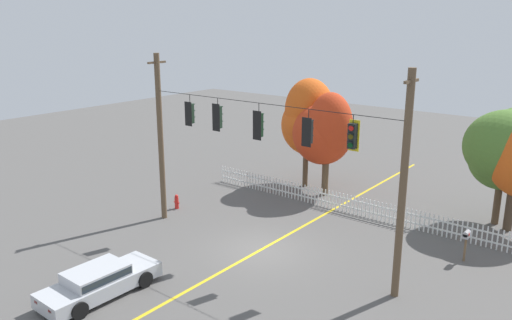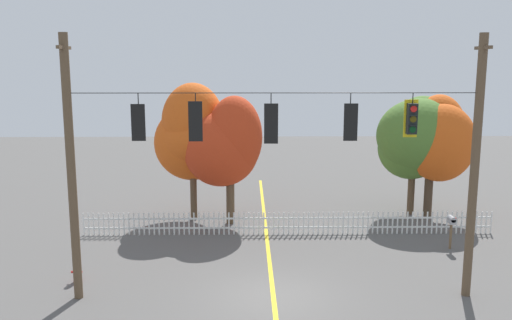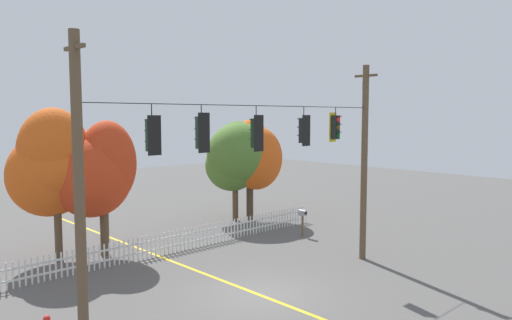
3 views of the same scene
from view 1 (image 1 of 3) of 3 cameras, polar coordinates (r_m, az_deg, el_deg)
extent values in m
plane|color=#565451|center=(23.46, 0.51, -9.96)|extent=(80.00, 80.00, 0.00)
cube|color=gold|center=(23.45, 0.51, -9.95)|extent=(0.16, 36.00, 0.01)
cylinder|color=brown|center=(26.25, -10.55, 2.33)|extent=(0.28, 0.28, 8.47)
cylinder|color=brown|center=(18.95, 15.99, -3.05)|extent=(0.28, 0.28, 8.47)
cube|color=brown|center=(25.68, -10.96, 10.59)|extent=(0.10, 1.10, 0.10)
cube|color=brown|center=(18.15, 16.87, 8.37)|extent=(0.10, 1.10, 0.10)
cylinder|color=black|center=(21.48, 0.55, 6.32)|extent=(12.54, 0.02, 0.02)
cylinder|color=black|center=(24.27, -7.36, 6.71)|extent=(0.03, 0.03, 0.44)
cube|color=black|center=(24.29, -7.53, 5.09)|extent=(0.43, 0.02, 1.14)
cube|color=#1E3323|center=(24.38, -7.31, 5.14)|extent=(0.30, 0.24, 0.92)
cylinder|color=red|center=(24.42, -7.11, 5.89)|extent=(0.20, 0.03, 0.20)
cube|color=#1E3323|center=(24.43, -7.04, 6.17)|extent=(0.22, 0.12, 0.06)
cylinder|color=#463B09|center=(24.47, -7.08, 5.18)|extent=(0.20, 0.03, 0.20)
cube|color=#1E3323|center=(24.48, -7.02, 5.46)|extent=(0.22, 0.12, 0.06)
cylinder|color=#073513|center=(24.53, -7.06, 4.48)|extent=(0.20, 0.03, 0.20)
cube|color=#1E3323|center=(24.54, -6.99, 4.76)|extent=(0.22, 0.12, 0.06)
cylinder|color=black|center=(23.06, -4.28, 6.44)|extent=(0.03, 0.03, 0.36)
cube|color=black|center=(23.08, -4.46, 4.72)|extent=(0.43, 0.02, 1.24)
cube|color=#1E3323|center=(23.17, -4.24, 4.77)|extent=(0.30, 0.24, 1.00)
cylinder|color=red|center=(23.21, -4.03, 5.63)|extent=(0.20, 0.03, 0.20)
cube|color=#1E3323|center=(23.22, -3.97, 5.92)|extent=(0.22, 0.12, 0.06)
cylinder|color=#463B09|center=(23.27, -4.02, 4.82)|extent=(0.20, 0.03, 0.20)
cube|color=#1E3323|center=(23.28, -3.95, 5.11)|extent=(0.22, 0.12, 0.06)
cylinder|color=#073513|center=(23.33, -4.00, 4.02)|extent=(0.20, 0.03, 0.20)
cube|color=#1E3323|center=(23.34, -3.94, 4.31)|extent=(0.22, 0.12, 0.06)
cylinder|color=black|center=(21.58, 0.32, 5.77)|extent=(0.03, 0.03, 0.43)
cube|color=black|center=(21.61, 0.11, 3.85)|extent=(0.43, 0.02, 1.24)
cube|color=black|center=(21.71, 0.32, 3.90)|extent=(0.30, 0.24, 1.00)
cylinder|color=red|center=(21.75, 0.54, 4.82)|extent=(0.20, 0.03, 0.20)
cube|color=black|center=(21.76, 0.61, 5.14)|extent=(0.22, 0.12, 0.06)
cylinder|color=#463B09|center=(21.81, 0.54, 3.96)|extent=(0.20, 0.03, 0.20)
cube|color=black|center=(21.83, 0.61, 4.27)|extent=(0.22, 0.12, 0.06)
cylinder|color=#073513|center=(21.88, 0.54, 3.10)|extent=(0.20, 0.03, 0.20)
cube|color=black|center=(21.89, 0.61, 3.41)|extent=(0.22, 0.12, 0.06)
cylinder|color=black|center=(20.18, 5.87, 5.04)|extent=(0.03, 0.03, 0.43)
cube|color=black|center=(20.21, 5.62, 3.09)|extent=(0.43, 0.02, 1.16)
cube|color=black|center=(20.31, 5.82, 3.15)|extent=(0.30, 0.24, 0.94)
cylinder|color=red|center=(20.36, 6.05, 4.07)|extent=(0.20, 0.03, 0.20)
cube|color=black|center=(20.38, 6.12, 4.40)|extent=(0.22, 0.12, 0.06)
cylinder|color=#463B09|center=(20.43, 6.02, 3.21)|extent=(0.20, 0.03, 0.20)
cube|color=black|center=(20.44, 6.10, 3.54)|extent=(0.22, 0.12, 0.06)
cylinder|color=#073513|center=(20.49, 6.00, 2.36)|extent=(0.20, 0.03, 0.20)
cube|color=black|center=(20.50, 6.07, 2.69)|extent=(0.22, 0.12, 0.06)
cylinder|color=black|center=(19.23, 10.75, 4.49)|extent=(0.03, 0.03, 0.33)
cube|color=yellow|center=(19.47, 10.83, 2.69)|extent=(0.43, 0.02, 1.18)
cube|color=black|center=(19.36, 10.65, 2.62)|extent=(0.30, 0.24, 0.96)
cylinder|color=red|center=(19.17, 10.51, 3.48)|extent=(0.20, 0.03, 0.20)
cube|color=black|center=(19.11, 10.46, 3.80)|extent=(0.22, 0.12, 0.06)
cylinder|color=#463B09|center=(19.24, 10.47, 2.56)|extent=(0.20, 0.03, 0.20)
cube|color=black|center=(19.18, 10.42, 2.87)|extent=(0.22, 0.12, 0.06)
cylinder|color=#073513|center=(19.31, 10.42, 1.64)|extent=(0.20, 0.03, 0.20)
cube|color=black|center=(19.25, 10.37, 1.94)|extent=(0.22, 0.12, 0.06)
cube|color=white|center=(32.88, -3.72, -1.53)|extent=(0.06, 0.04, 1.02)
cube|color=white|center=(32.74, -3.43, -1.60)|extent=(0.06, 0.04, 1.02)
cube|color=white|center=(32.60, -3.13, -1.67)|extent=(0.06, 0.04, 1.02)
cube|color=white|center=(32.45, -2.84, -1.74)|extent=(0.06, 0.04, 1.02)
cube|color=white|center=(32.32, -2.54, -1.81)|extent=(0.06, 0.04, 1.02)
cube|color=white|center=(32.18, -2.24, -1.88)|extent=(0.06, 0.04, 1.02)
cube|color=white|center=(32.04, -1.93, -1.96)|extent=(0.06, 0.04, 1.02)
cube|color=white|center=(31.90, -1.63, -2.03)|extent=(0.06, 0.04, 1.02)
cube|color=white|center=(31.77, -1.32, -2.10)|extent=(0.06, 0.04, 1.02)
cube|color=white|center=(31.63, -1.01, -2.18)|extent=(0.06, 0.04, 1.02)
cube|color=white|center=(31.50, -0.69, -2.25)|extent=(0.06, 0.04, 1.02)
cube|color=white|center=(31.36, -0.37, -2.33)|extent=(0.06, 0.04, 1.02)
cube|color=white|center=(31.23, -0.05, -2.41)|extent=(0.06, 0.04, 1.02)
cube|color=white|center=(31.10, 0.27, -2.48)|extent=(0.06, 0.04, 1.02)
cube|color=white|center=(30.97, 0.59, -2.56)|extent=(0.06, 0.04, 1.02)
cube|color=white|center=(30.84, 0.92, -2.64)|extent=(0.06, 0.04, 1.02)
cube|color=white|center=(30.72, 1.25, -2.72)|extent=(0.06, 0.04, 1.02)
cube|color=white|center=(30.59, 1.59, -2.80)|extent=(0.06, 0.04, 1.02)
cube|color=white|center=(30.46, 1.92, -2.88)|extent=(0.06, 0.04, 1.02)
cube|color=white|center=(30.34, 2.26, -2.96)|extent=(0.06, 0.04, 1.02)
cube|color=white|center=(30.22, 2.60, -3.04)|extent=(0.06, 0.04, 1.02)
cube|color=white|center=(30.09, 2.95, -3.12)|extent=(0.06, 0.04, 1.02)
cube|color=white|center=(29.97, 3.30, -3.20)|extent=(0.06, 0.04, 1.02)
cube|color=white|center=(29.85, 3.65, -3.29)|extent=(0.06, 0.04, 1.02)
cube|color=white|center=(29.73, 4.00, -3.37)|extent=(0.06, 0.04, 1.02)
cube|color=white|center=(29.62, 4.36, -3.45)|extent=(0.06, 0.04, 1.02)
cube|color=white|center=(29.50, 4.72, -3.54)|extent=(0.06, 0.04, 1.02)
cube|color=white|center=(29.39, 5.08, -3.62)|extent=(0.06, 0.04, 1.02)
cube|color=white|center=(29.27, 5.44, -3.71)|extent=(0.06, 0.04, 1.02)
cube|color=white|center=(29.16, 5.81, -3.79)|extent=(0.06, 0.04, 1.02)
cube|color=white|center=(29.05, 6.18, -3.88)|extent=(0.06, 0.04, 1.02)
cube|color=white|center=(28.94, 6.56, -3.97)|extent=(0.06, 0.04, 1.02)
cube|color=white|center=(28.83, 6.93, -4.05)|extent=(0.06, 0.04, 1.02)
cube|color=white|center=(28.72, 7.31, -4.14)|extent=(0.06, 0.04, 1.02)
cube|color=white|center=(28.62, 7.70, -4.23)|extent=(0.06, 0.04, 1.02)
cube|color=white|center=(28.51, 8.08, -4.32)|extent=(0.06, 0.04, 1.02)
cube|color=white|center=(28.41, 8.47, -4.41)|extent=(0.06, 0.04, 1.02)
cube|color=white|center=(28.31, 8.86, -4.50)|extent=(0.06, 0.04, 1.02)
cube|color=white|center=(28.21, 9.26, -4.59)|extent=(0.06, 0.04, 1.02)
cube|color=white|center=(28.11, 9.65, -4.68)|extent=(0.06, 0.04, 1.02)
cube|color=white|center=(28.01, 10.05, -4.77)|extent=(0.06, 0.04, 1.02)
cube|color=white|center=(27.91, 10.46, -4.86)|extent=(0.06, 0.04, 1.02)
cube|color=white|center=(27.82, 10.86, -4.95)|extent=(0.06, 0.04, 1.02)
cube|color=white|center=(27.73, 11.27, -5.04)|extent=(0.06, 0.04, 1.02)
cube|color=white|center=(27.63, 11.68, -5.14)|extent=(0.06, 0.04, 1.02)
cube|color=white|center=(27.54, 12.10, -5.23)|extent=(0.06, 0.04, 1.02)
cube|color=white|center=(27.46, 12.51, -5.32)|extent=(0.06, 0.04, 1.02)
cube|color=white|center=(27.37, 12.93, -5.41)|extent=(0.06, 0.04, 1.02)
cube|color=white|center=(27.28, 13.36, -5.51)|extent=(0.06, 0.04, 1.02)
cube|color=white|center=(27.20, 13.78, -5.60)|extent=(0.06, 0.04, 1.02)
cube|color=white|center=(27.12, 14.21, -5.70)|extent=(0.06, 0.04, 1.02)
cube|color=white|center=(27.04, 14.64, -5.79)|extent=(0.06, 0.04, 1.02)
cube|color=white|center=(26.96, 15.07, -5.89)|extent=(0.06, 0.04, 1.02)
cube|color=white|center=(26.88, 15.51, -5.98)|extent=(0.06, 0.04, 1.02)
cube|color=white|center=(26.80, 15.95, -6.08)|extent=(0.06, 0.04, 1.02)
cube|color=white|center=(26.73, 16.39, -6.17)|extent=(0.06, 0.04, 1.02)
cube|color=white|center=(26.65, 16.84, -6.27)|extent=(0.06, 0.04, 1.02)
cube|color=white|center=(26.58, 17.28, -6.36)|extent=(0.06, 0.04, 1.02)
cube|color=white|center=(26.51, 17.73, -6.46)|extent=(0.06, 0.04, 1.02)
cube|color=white|center=(26.45, 18.18, -6.55)|extent=(0.06, 0.04, 1.02)
cube|color=white|center=(26.38, 18.64, -6.65)|extent=(0.06, 0.04, 1.02)
cube|color=white|center=(26.32, 19.09, -6.74)|extent=(0.06, 0.04, 1.02)
cube|color=white|center=(26.25, 19.55, -6.84)|extent=(0.06, 0.04, 1.02)
cube|color=white|center=(26.19, 20.02, -6.94)|extent=(0.06, 0.04, 1.02)
cube|color=white|center=(26.13, 20.48, -7.03)|extent=(0.06, 0.04, 1.02)
cube|color=white|center=(26.08, 20.95, -7.13)|extent=(0.06, 0.04, 1.02)
cube|color=white|center=(26.02, 21.41, -7.22)|extent=(0.06, 0.04, 1.02)
cube|color=white|center=(25.97, 21.88, -7.32)|extent=(0.06, 0.04, 1.02)
cube|color=white|center=(25.91, 22.36, -7.42)|extent=(0.06, 0.04, 1.02)
cube|color=white|center=(25.86, 22.83, -7.51)|extent=(0.06, 0.04, 1.02)
cube|color=white|center=(25.82, 23.31, -7.61)|extent=(0.06, 0.04, 1.02)
cube|color=white|center=(25.77, 23.79, -7.70)|extent=(0.06, 0.04, 1.02)
cube|color=white|center=(25.72, 24.27, -7.80)|extent=(0.06, 0.04, 1.02)
cube|color=white|center=(25.68, 24.75, -7.89)|extent=(0.06, 0.04, 1.02)
cube|color=white|center=(25.64, 25.23, -7.99)|extent=(0.06, 0.04, 1.02)
cube|color=white|center=(25.60, 25.72, -8.08)|extent=(0.06, 0.04, 1.02)
cube|color=white|center=(25.56, 26.21, -8.18)|extent=(0.06, 0.04, 1.02)
cube|color=white|center=(28.01, 10.46, -5.23)|extent=(18.27, 0.03, 0.08)
cube|color=white|center=(27.86, 10.51, -4.41)|extent=(18.27, 0.03, 0.08)
cylinder|color=brown|center=(31.81, 5.51, -0.50)|extent=(0.32, 0.32, 2.78)
ellipsoid|color=#DB5619|center=(31.70, 5.95, 3.81)|extent=(3.66, 3.03, 3.69)
ellipsoid|color=#DB5619|center=(31.36, 6.37, 4.04)|extent=(3.78, 3.39, 2.87)
ellipsoid|color=#DB5619|center=(31.26, 5.94, 5.58)|extent=(3.01, 2.85, 3.78)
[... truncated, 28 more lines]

